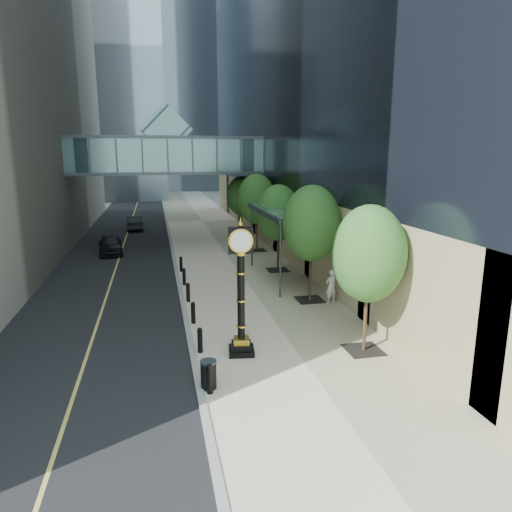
# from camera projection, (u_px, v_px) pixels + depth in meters

# --- Properties ---
(ground) EXTENTS (320.00, 320.00, 0.00)m
(ground) POSITION_uv_depth(u_px,v_px,m) (299.00, 401.00, 14.35)
(ground) COLOR gray
(ground) RESTS_ON ground
(road) EXTENTS (8.00, 180.00, 0.02)m
(road) POSITION_uv_depth(u_px,v_px,m) (131.00, 224.00, 51.01)
(road) COLOR black
(road) RESTS_ON ground
(sidewalk) EXTENTS (8.00, 180.00, 0.06)m
(sidewalk) POSITION_uv_depth(u_px,v_px,m) (202.00, 221.00, 52.68)
(sidewalk) COLOR beige
(sidewalk) RESTS_ON ground
(curb) EXTENTS (0.25, 180.00, 0.07)m
(curb) POSITION_uv_depth(u_px,v_px,m) (167.00, 222.00, 51.84)
(curb) COLOR gray
(curb) RESTS_ON ground
(distant_tower_c) EXTENTS (22.00, 22.00, 65.00)m
(distant_tower_c) POSITION_uv_depth(u_px,v_px,m) (142.00, 58.00, 120.36)
(distant_tower_c) COLOR #91A3B6
(distant_tower_c) RESTS_ON ground
(skywalk) EXTENTS (17.00, 4.20, 5.80)m
(skywalk) POSITION_uv_depth(u_px,v_px,m) (167.00, 153.00, 38.72)
(skywalk) COLOR #477172
(skywalk) RESTS_ON ground
(entrance_canopy) EXTENTS (3.00, 8.00, 4.38)m
(entrance_canopy) POSITION_uv_depth(u_px,v_px,m) (285.00, 212.00, 27.51)
(entrance_canopy) COLOR #383F44
(entrance_canopy) RESTS_ON ground
(bollard_row) EXTENTS (0.20, 16.20, 0.90)m
(bollard_row) POSITION_uv_depth(u_px,v_px,m) (190.00, 303.00, 22.25)
(bollard_row) COLOR black
(bollard_row) RESTS_ON sidewalk
(street_trees) EXTENTS (2.96, 28.76, 6.08)m
(street_trees) POSITION_uv_depth(u_px,v_px,m) (279.00, 211.00, 29.32)
(street_trees) COLOR black
(street_trees) RESTS_ON sidewalk
(street_clock) EXTENTS (1.09, 1.09, 5.16)m
(street_clock) POSITION_uv_depth(u_px,v_px,m) (241.00, 298.00, 17.18)
(street_clock) COLOR black
(street_clock) RESTS_ON sidewalk
(trash_bin) EXTENTS (0.59, 0.59, 0.90)m
(trash_bin) POSITION_uv_depth(u_px,v_px,m) (209.00, 375.00, 14.96)
(trash_bin) COLOR black
(trash_bin) RESTS_ON sidewalk
(pedestrian) EXTENTS (0.74, 0.60, 1.76)m
(pedestrian) POSITION_uv_depth(u_px,v_px,m) (331.00, 286.00, 23.48)
(pedestrian) COLOR beige
(pedestrian) RESTS_ON sidewalk
(car_near) EXTENTS (2.15, 4.46, 1.47)m
(car_near) POSITION_uv_depth(u_px,v_px,m) (110.00, 244.00, 35.46)
(car_near) COLOR black
(car_near) RESTS_ON road
(car_far) EXTENTS (1.71, 4.45, 1.45)m
(car_far) POSITION_uv_depth(u_px,v_px,m) (135.00, 223.00, 46.68)
(car_far) COLOR black
(car_far) RESTS_ON road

